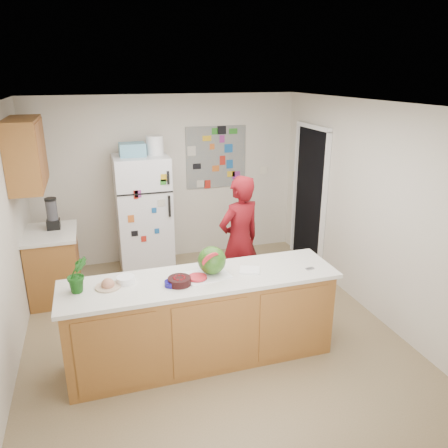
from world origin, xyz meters
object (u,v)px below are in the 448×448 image
object	(u,v)px
person	(239,241)
cherry_bowl	(179,281)
watermelon	(212,260)
refrigerator	(144,214)

from	to	relation	value
person	cherry_bowl	size ratio (longest dim) A/B	7.65
watermelon	cherry_bowl	xyz separation A→B (m)	(-0.35, -0.12, -0.11)
watermelon	person	bearing A→B (deg)	57.44
refrigerator	person	world-z (taller)	refrigerator
watermelon	cherry_bowl	world-z (taller)	watermelon
cherry_bowl	refrigerator	bearing A→B (deg)	90.41
refrigerator	watermelon	size ratio (longest dim) A/B	6.19
refrigerator	cherry_bowl	size ratio (longest dim) A/B	7.88
refrigerator	cherry_bowl	bearing A→B (deg)	-89.59
refrigerator	cherry_bowl	distance (m)	2.47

